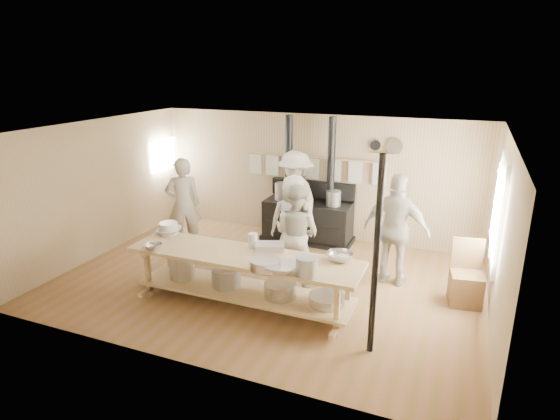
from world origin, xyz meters
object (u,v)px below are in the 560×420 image
(stove, at_px, (308,217))
(roasting_pan, at_px, (270,247))
(cook_center, at_px, (293,221))
(cook_right, at_px, (396,230))
(chair, at_px, (466,285))
(cook_by_window, at_px, (295,200))
(prep_table, at_px, (243,274))
(cook_far_left, at_px, (183,204))
(cook_left, at_px, (297,233))

(stove, xyz_separation_m, roasting_pan, (0.30, -2.69, 0.38))
(cook_center, height_order, roasting_pan, cook_center)
(cook_right, xyz_separation_m, chair, (1.15, -0.29, -0.66))
(cook_by_window, bearing_deg, cook_center, -32.14)
(roasting_pan, bearing_deg, cook_by_window, 100.62)
(prep_table, bearing_deg, cook_right, 39.60)
(cook_right, bearing_deg, chair, 174.78)
(stove, bearing_deg, prep_table, -90.04)
(cook_far_left, bearing_deg, stove, 172.25)
(cook_far_left, xyz_separation_m, chair, (5.27, -0.27, -0.63))
(chair, bearing_deg, roasting_pan, -169.06)
(cook_left, bearing_deg, cook_right, -147.87)
(prep_table, distance_m, cook_left, 1.26)
(stove, bearing_deg, chair, -27.60)
(stove, relative_size, prep_table, 0.72)
(cook_by_window, relative_size, chair, 1.95)
(prep_table, height_order, cook_far_left, cook_far_left)
(cook_left, xyz_separation_m, cook_right, (1.56, 0.53, 0.09))
(stove, distance_m, cook_far_left, 2.56)
(cook_left, xyz_separation_m, chair, (2.71, 0.25, -0.57))
(cook_by_window, xyz_separation_m, roasting_pan, (0.43, -2.27, -0.09))
(cook_by_window, height_order, chair, cook_by_window)
(cook_center, bearing_deg, cook_right, 160.50)
(cook_far_left, bearing_deg, chair, 136.30)
(stove, xyz_separation_m, prep_table, (-0.00, -3.02, -0.00))
(stove, bearing_deg, cook_right, -34.23)
(chair, bearing_deg, cook_far_left, 168.02)
(cook_far_left, xyz_separation_m, cook_left, (2.57, -0.52, -0.07))
(cook_center, bearing_deg, cook_left, 97.45)
(cook_by_window, bearing_deg, cook_left, -29.21)
(stove, relative_size, cook_center, 1.52)
(stove, xyz_separation_m, cook_by_window, (-0.13, -0.42, 0.46))
(prep_table, height_order, roasting_pan, roasting_pan)
(cook_far_left, xyz_separation_m, cook_right, (4.12, 0.02, 0.02))
(cook_far_left, bearing_deg, cook_right, 139.48)
(cook_by_window, bearing_deg, roasting_pan, -39.80)
(stove, distance_m, chair, 3.57)
(cook_left, relative_size, cook_by_window, 0.88)
(prep_table, relative_size, roasting_pan, 8.27)
(cook_right, height_order, chair, cook_right)
(prep_table, xyz_separation_m, cook_by_window, (-0.12, 2.60, 0.46))
(cook_center, distance_m, chair, 3.05)
(cook_right, bearing_deg, cook_by_window, -15.09)
(cook_left, bearing_deg, roasting_pan, 92.70)
(cook_left, distance_m, cook_by_window, 1.59)
(cook_left, bearing_deg, cook_center, -51.25)
(cook_right, relative_size, roasting_pan, 4.38)
(cook_by_window, bearing_deg, stove, 112.72)
(cook_left, xyz_separation_m, roasting_pan, (-0.15, -0.79, 0.04))
(stove, xyz_separation_m, chair, (3.15, -1.65, -0.22))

